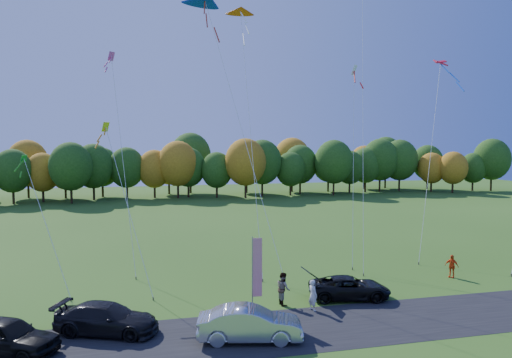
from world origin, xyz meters
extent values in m
plane|color=#2B5215|center=(0.00, 0.00, 0.00)|extent=(160.00, 160.00, 0.00)
cube|color=black|center=(0.00, -4.00, 0.01)|extent=(90.00, 6.00, 0.01)
imported|color=black|center=(4.41, -0.05, 0.69)|extent=(5.31, 3.21, 1.38)
imported|color=#B2B2B7|center=(-3.00, -4.84, 0.83)|extent=(5.33, 2.84, 1.67)
imported|color=black|center=(-9.78, -2.20, 0.76)|extent=(5.67, 3.98, 1.52)
imported|color=black|center=(-14.08, -3.60, 0.83)|extent=(5.20, 4.01, 1.65)
imported|color=silver|center=(1.48, -1.49, 0.89)|extent=(0.63, 0.76, 1.78)
imported|color=gray|center=(0.15, -0.09, 0.96)|extent=(0.78, 0.98, 1.92)
imported|color=#E54915|center=(13.44, 2.60, 0.81)|extent=(0.89, 1.00, 1.63)
cylinder|color=#999999|center=(-2.02, -1.27, 2.20)|extent=(0.06, 0.06, 4.40)
cube|color=red|center=(-1.74, -1.28, 2.64)|extent=(0.55, 0.06, 3.30)
cube|color=navy|center=(-1.74, -1.25, 3.87)|extent=(0.55, 0.05, 0.86)
cylinder|color=#4C3F33|center=(1.25, 2.75, 0.10)|extent=(0.08, 0.08, 0.20)
cone|color=#0C30A8|center=(-2.51, 12.87, 20.91)|extent=(3.48, 2.66, 3.80)
cylinder|color=#4C3F33|center=(7.54, 4.41, 0.10)|extent=(0.08, 0.08, 0.20)
cylinder|color=#4C3F33|center=(0.17, 4.79, 0.10)|extent=(0.08, 0.08, 0.20)
cone|color=#D8550D|center=(0.88, 15.11, 20.83)|extent=(2.56, 1.96, 2.80)
cylinder|color=#4C3F33|center=(13.20, 6.37, 0.10)|extent=(0.08, 0.08, 0.20)
cube|color=#F51B37|center=(18.61, 12.25, 16.62)|extent=(2.92, 1.02, 1.13)
cylinder|color=#4C3F33|center=(-7.30, 2.52, 0.10)|extent=(0.08, 0.08, 0.20)
cube|color=#D9F319|center=(-10.15, 8.63, 10.63)|extent=(1.13, 1.13, 1.34)
cylinder|color=#4C3F33|center=(-12.14, 3.54, 0.10)|extent=(0.08, 0.08, 0.20)
cube|color=#189521|center=(-15.60, 9.26, 8.46)|extent=(0.86, 0.86, 1.00)
cylinder|color=#4C3F33|center=(7.50, 6.18, 0.10)|extent=(0.08, 0.08, 0.20)
cube|color=white|center=(9.54, 10.78, 15.48)|extent=(1.37, 1.37, 1.63)
cylinder|color=#4C3F33|center=(-8.28, 7.47, 0.10)|extent=(0.08, 0.08, 0.20)
cube|color=#F752AD|center=(-9.85, 14.18, 16.38)|extent=(1.19, 1.19, 1.41)
cylinder|color=#4C3F33|center=(17.73, 1.77, 0.10)|extent=(0.08, 0.08, 0.20)
camera|label=1|loc=(-8.38, -27.72, 9.70)|focal=35.00mm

